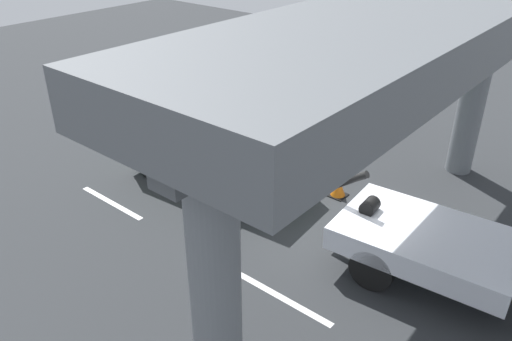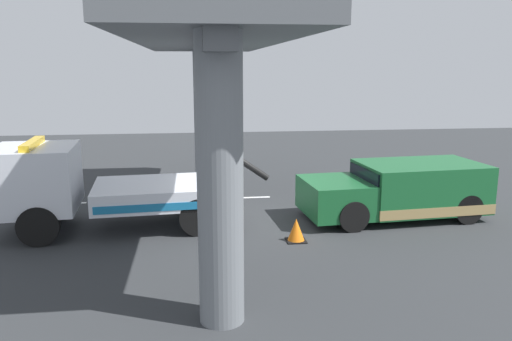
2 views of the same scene
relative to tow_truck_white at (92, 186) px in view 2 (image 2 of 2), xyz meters
The scene contains 8 objects.
ground_plane 4.10m from the tow_truck_white, behind, with size 60.00×40.00×0.10m, color #2D3033.
lane_stripe_west 10.37m from the tow_truck_white, 164.17° to the right, with size 2.60×0.16×0.01m, color silver.
lane_stripe_mid 4.96m from the tow_truck_white, 144.29° to the right, with size 2.60×0.16×0.01m, color silver.
lane_stripe_east 3.70m from the tow_truck_white, 53.29° to the right, with size 2.60×0.16×0.01m, color silver.
tow_truck_white is the anchor object (origin of this frame).
towed_van_green 8.64m from the tow_truck_white, behind, with size 5.35×2.58×1.58m.
overpass_structure 4.89m from the tow_truck_white, behind, with size 3.60×12.93×5.79m.
traffic_cone_orange 5.52m from the tow_truck_white, 162.83° to the left, with size 0.49×0.49×0.59m.
Camera 2 is at (1.20, 13.52, 4.31)m, focal length 35.34 mm.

